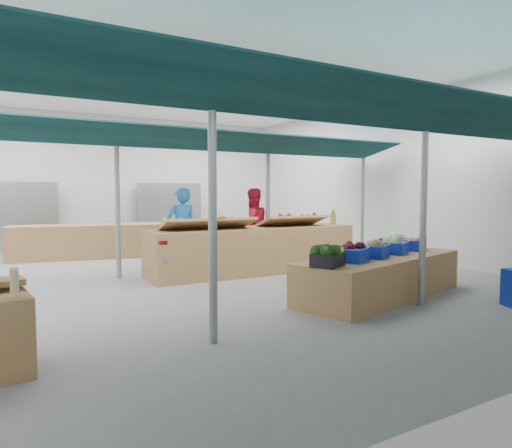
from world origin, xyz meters
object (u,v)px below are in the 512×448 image
at_px(fruit_counter, 253,250).
at_px(vendor_right, 252,226).
at_px(veg_counter, 381,276).
at_px(vendor_left, 182,229).

height_order(fruit_counter, vendor_right, vendor_right).
relative_size(fruit_counter, vendor_right, 2.50).
distance_m(veg_counter, fruit_counter, 3.08).
bearing_deg(fruit_counter, veg_counter, -74.78).
xyz_separation_m(vendor_left, vendor_right, (1.80, 0.00, 0.00)).
bearing_deg(veg_counter, fruit_counter, 89.57).
bearing_deg(vendor_left, vendor_right, -178.63).
xyz_separation_m(veg_counter, vendor_right, (-0.14, 4.09, 0.58)).
height_order(fruit_counter, vendor_left, vendor_left).
xyz_separation_m(veg_counter, fruit_counter, (-0.74, 2.99, 0.16)).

